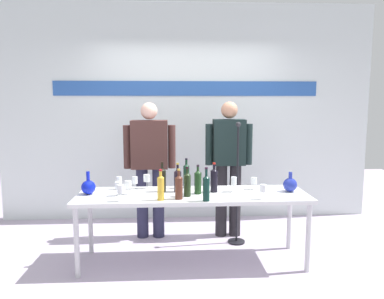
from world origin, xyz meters
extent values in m
plane|color=#B9A9C0|center=(0.00, 0.00, 0.00)|extent=(10.00, 10.00, 0.00)
cube|color=silver|center=(0.00, 1.52, 1.50)|extent=(5.20, 0.10, 3.00)
cube|color=#2B57A7|center=(0.00, 1.46, 1.84)|extent=(3.64, 0.01, 0.20)
cube|color=white|center=(0.00, 0.00, 0.71)|extent=(2.34, 0.67, 0.04)
cylinder|color=silver|center=(-1.11, -0.28, 0.34)|extent=(0.05, 0.05, 0.69)
cylinder|color=silver|center=(1.11, -0.28, 0.34)|extent=(0.05, 0.05, 0.69)
cylinder|color=silver|center=(-1.11, 0.28, 0.34)|extent=(0.05, 0.05, 0.69)
cylinder|color=silver|center=(1.11, 0.28, 0.34)|extent=(0.05, 0.05, 0.69)
sphere|color=#0D1BBA|center=(-1.05, 0.03, 0.80)|extent=(0.14, 0.14, 0.14)
cylinder|color=#0D1BBA|center=(-1.05, 0.03, 0.91)|extent=(0.03, 0.03, 0.10)
sphere|color=#2130A0|center=(1.02, 0.03, 0.80)|extent=(0.14, 0.14, 0.14)
cylinder|color=#2130A0|center=(1.02, 0.03, 0.90)|extent=(0.04, 0.04, 0.07)
cylinder|color=#272741|center=(-0.58, 0.73, 0.43)|extent=(0.14, 0.14, 0.86)
cylinder|color=#272741|center=(-0.38, 0.73, 0.43)|extent=(0.14, 0.14, 0.86)
cube|color=#4A2B28|center=(-0.48, 0.73, 1.15)|extent=(0.43, 0.22, 0.58)
cylinder|color=#4A2B28|center=(-0.75, 0.73, 1.12)|extent=(0.09, 0.09, 0.52)
cylinder|color=#4A2B28|center=(-0.21, 0.73, 1.12)|extent=(0.09, 0.09, 0.52)
sphere|color=beige|center=(-0.48, 0.73, 1.55)|extent=(0.20, 0.20, 0.20)
cylinder|color=black|center=(0.39, 0.73, 0.45)|extent=(0.14, 0.14, 0.90)
cylinder|color=black|center=(0.57, 0.73, 0.45)|extent=(0.14, 0.14, 0.90)
cube|color=black|center=(0.48, 0.73, 1.17)|extent=(0.38, 0.22, 0.55)
cylinder|color=black|center=(0.24, 0.73, 1.14)|extent=(0.09, 0.09, 0.50)
cylinder|color=black|center=(0.72, 0.73, 1.14)|extent=(0.09, 0.09, 0.50)
sphere|color=tan|center=(0.48, 0.73, 1.56)|extent=(0.20, 0.20, 0.20)
cylinder|color=#193818|center=(0.05, -0.01, 0.84)|extent=(0.07, 0.07, 0.22)
cone|color=#193818|center=(0.05, -0.01, 0.96)|extent=(0.07, 0.07, 0.03)
cylinder|color=#193818|center=(0.05, -0.01, 0.98)|extent=(0.02, 0.02, 0.06)
cylinder|color=black|center=(0.05, -0.01, 1.02)|extent=(0.03, 0.03, 0.02)
cylinder|color=black|center=(-0.06, -0.11, 0.83)|extent=(0.07, 0.07, 0.21)
cone|color=black|center=(-0.06, -0.11, 0.95)|extent=(0.07, 0.07, 0.03)
cylinder|color=black|center=(-0.06, -0.11, 0.97)|extent=(0.02, 0.02, 0.06)
cylinder|color=black|center=(-0.06, -0.11, 1.01)|extent=(0.03, 0.03, 0.02)
cylinder|color=gold|center=(-0.32, -0.23, 0.84)|extent=(0.07, 0.07, 0.22)
cone|color=gold|center=(-0.32, -0.23, 0.96)|extent=(0.07, 0.07, 0.03)
cylinder|color=gold|center=(-0.32, -0.23, 0.98)|extent=(0.03, 0.03, 0.06)
cylinder|color=#AC1C22|center=(-0.32, -0.23, 1.02)|extent=(0.03, 0.03, 0.02)
cylinder|color=#133421|center=(-0.06, 0.25, 0.85)|extent=(0.06, 0.06, 0.24)
cone|color=#133421|center=(-0.06, 0.25, 0.98)|extent=(0.06, 0.06, 0.03)
cylinder|color=#133421|center=(-0.06, 0.25, 1.00)|extent=(0.02, 0.02, 0.07)
cylinder|color=black|center=(-0.06, 0.25, 1.04)|extent=(0.03, 0.03, 0.02)
cylinder|color=#4F271A|center=(-0.14, -0.20, 0.83)|extent=(0.07, 0.07, 0.21)
cone|color=#4F271A|center=(-0.14, -0.20, 0.95)|extent=(0.07, 0.07, 0.03)
cylinder|color=#4F271A|center=(-0.14, -0.20, 0.97)|extent=(0.03, 0.03, 0.07)
cylinder|color=gold|center=(-0.14, -0.20, 1.01)|extent=(0.03, 0.03, 0.02)
cylinder|color=black|center=(-0.31, 0.11, 0.84)|extent=(0.08, 0.08, 0.22)
cone|color=black|center=(-0.31, 0.11, 0.96)|extent=(0.08, 0.08, 0.03)
cylinder|color=black|center=(-0.31, 0.11, 0.99)|extent=(0.03, 0.03, 0.07)
cylinder|color=black|center=(-0.31, 0.11, 1.03)|extent=(0.03, 0.03, 0.02)
cylinder|color=black|center=(-0.15, 0.08, 0.83)|extent=(0.07, 0.07, 0.21)
cone|color=black|center=(-0.15, 0.08, 0.95)|extent=(0.07, 0.07, 0.03)
cylinder|color=black|center=(-0.15, 0.08, 0.98)|extent=(0.02, 0.02, 0.08)
cylinder|color=gold|center=(-0.15, 0.08, 1.02)|extent=(0.03, 0.03, 0.02)
cylinder|color=black|center=(0.22, 0.06, 0.84)|extent=(0.07, 0.07, 0.22)
cone|color=black|center=(0.22, 0.06, 0.96)|extent=(0.07, 0.07, 0.03)
cylinder|color=black|center=(0.22, 0.06, 0.98)|extent=(0.03, 0.03, 0.07)
cylinder|color=#AF1F15|center=(0.22, 0.06, 1.03)|extent=(0.03, 0.03, 0.02)
cylinder|color=black|center=(0.11, -0.28, 0.84)|extent=(0.06, 0.06, 0.22)
cone|color=black|center=(0.11, -0.28, 0.96)|extent=(0.06, 0.06, 0.03)
cylinder|color=black|center=(0.11, -0.28, 0.99)|extent=(0.02, 0.02, 0.08)
cylinder|color=black|center=(0.11, -0.28, 1.04)|extent=(0.03, 0.03, 0.02)
cylinder|color=white|center=(-0.65, 0.00, 0.73)|extent=(0.05, 0.05, 0.00)
cylinder|color=white|center=(-0.65, 0.00, 0.76)|extent=(0.01, 0.01, 0.07)
cylinder|color=white|center=(-0.65, 0.00, 0.83)|extent=(0.07, 0.07, 0.07)
cylinder|color=white|center=(-0.77, 0.22, 0.73)|extent=(0.06, 0.06, 0.00)
cylinder|color=white|center=(-0.77, 0.22, 0.76)|extent=(0.01, 0.01, 0.06)
cylinder|color=white|center=(-0.77, 0.22, 0.83)|extent=(0.06, 0.06, 0.07)
cylinder|color=white|center=(-0.69, -0.25, 0.73)|extent=(0.06, 0.06, 0.00)
cylinder|color=white|center=(-0.69, -0.25, 0.77)|extent=(0.01, 0.01, 0.08)
cylinder|color=white|center=(-0.69, -0.25, 0.85)|extent=(0.07, 0.07, 0.08)
cylinder|color=white|center=(-0.74, -0.05, 0.73)|extent=(0.06, 0.06, 0.00)
cylinder|color=white|center=(-0.74, -0.05, 0.76)|extent=(0.01, 0.01, 0.07)
cylinder|color=white|center=(-0.74, -0.05, 0.83)|extent=(0.07, 0.07, 0.07)
cylinder|color=white|center=(-0.48, 0.24, 0.73)|extent=(0.06, 0.06, 0.00)
cylinder|color=white|center=(-0.48, 0.24, 0.77)|extent=(0.01, 0.01, 0.07)
cylinder|color=white|center=(-0.48, 0.24, 0.84)|extent=(0.07, 0.07, 0.08)
cylinder|color=white|center=(-0.61, 0.23, 0.73)|extent=(0.06, 0.06, 0.00)
cylinder|color=white|center=(-0.61, 0.23, 0.76)|extent=(0.01, 0.01, 0.06)
cylinder|color=white|center=(-0.61, 0.23, 0.83)|extent=(0.06, 0.06, 0.08)
cylinder|color=white|center=(0.66, -0.25, 0.73)|extent=(0.05, 0.05, 0.00)
cylinder|color=white|center=(0.66, -0.25, 0.77)|extent=(0.01, 0.01, 0.07)
cylinder|color=white|center=(0.66, -0.25, 0.84)|extent=(0.06, 0.06, 0.07)
cylinder|color=white|center=(0.43, 0.05, 0.73)|extent=(0.06, 0.06, 0.00)
cylinder|color=white|center=(0.43, 0.05, 0.76)|extent=(0.01, 0.01, 0.07)
cylinder|color=white|center=(0.43, 0.05, 0.84)|extent=(0.06, 0.06, 0.09)
cylinder|color=white|center=(0.66, 0.14, 0.73)|extent=(0.06, 0.06, 0.00)
cylinder|color=white|center=(0.66, 0.14, 0.76)|extent=(0.01, 0.01, 0.06)
cylinder|color=white|center=(0.66, 0.14, 0.82)|extent=(0.06, 0.06, 0.07)
cylinder|color=black|center=(0.55, 0.49, 0.01)|extent=(0.20, 0.20, 0.02)
cylinder|color=black|center=(0.55, 0.49, 0.69)|extent=(0.02, 0.02, 1.37)
sphere|color=#232328|center=(0.55, 0.49, 1.40)|extent=(0.06, 0.06, 0.06)
camera|label=1|loc=(-0.20, -3.56, 1.65)|focal=33.54mm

